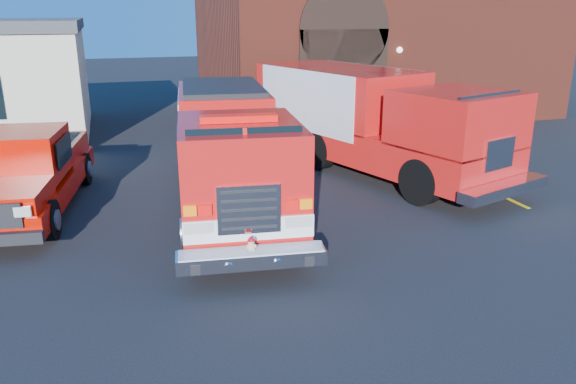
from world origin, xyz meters
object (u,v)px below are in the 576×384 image
object	(u,v)px
fire_engine	(230,149)
pickup_truck	(23,173)
fire_station	(371,19)
secondary_truck	(371,118)

from	to	relation	value
fire_engine	pickup_truck	world-z (taller)	fire_engine
fire_engine	fire_station	bearing A→B (deg)	51.55
fire_station	fire_engine	distance (m)	15.44
pickup_truck	secondary_truck	size ratio (longest dim) A/B	0.68
secondary_truck	fire_station	bearing A→B (deg)	64.82
fire_station	pickup_truck	world-z (taller)	fire_station
fire_station	pickup_truck	size ratio (longest dim) A/B	2.34
fire_engine	secondary_truck	size ratio (longest dim) A/B	0.96
fire_engine	pickup_truck	bearing A→B (deg)	167.71
fire_station	pickup_truck	bearing A→B (deg)	-142.79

